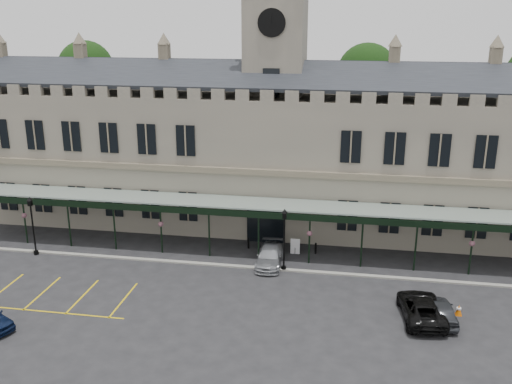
% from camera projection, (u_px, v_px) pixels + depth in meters
% --- Properties ---
extents(ground, '(140.00, 140.00, 0.00)m').
position_uv_depth(ground, '(241.00, 302.00, 38.62)').
color(ground, black).
extents(station_building, '(60.00, 10.36, 17.30)m').
position_uv_depth(station_building, '(274.00, 155.00, 51.64)').
color(station_building, slate).
rests_on(station_building, ground).
extents(clock_tower, '(5.60, 5.60, 24.80)m').
position_uv_depth(clock_tower, '(275.00, 81.00, 49.73)').
color(clock_tower, slate).
rests_on(clock_tower, ground).
extents(canopy, '(50.00, 4.10, 4.30)m').
position_uv_depth(canopy, '(259.00, 230.00, 44.92)').
color(canopy, '#8C9E93').
rests_on(canopy, ground).
extents(kerb, '(60.00, 0.40, 0.12)m').
position_uv_depth(kerb, '(255.00, 268.00, 43.77)').
color(kerb, gray).
rests_on(kerb, ground).
extents(parking_markings, '(16.00, 6.00, 0.01)m').
position_uv_depth(parking_markings, '(39.00, 296.00, 39.47)').
color(parking_markings, gold).
rests_on(parking_markings, ground).
extents(tree_behind_left, '(6.00, 6.00, 16.00)m').
position_uv_depth(tree_behind_left, '(86.00, 70.00, 61.84)').
color(tree_behind_left, '#332314').
rests_on(tree_behind_left, ground).
extents(tree_behind_mid, '(6.00, 6.00, 16.00)m').
position_uv_depth(tree_behind_mid, '(367.00, 75.00, 56.99)').
color(tree_behind_mid, '#332314').
rests_on(tree_behind_mid, ground).
extents(lamp_post_left, '(0.47, 0.47, 4.93)m').
position_uv_depth(lamp_post_left, '(32.00, 221.00, 45.44)').
color(lamp_post_left, black).
rests_on(lamp_post_left, ground).
extents(lamp_post_mid, '(0.47, 0.47, 4.97)m').
position_uv_depth(lamp_post_mid, '(284.00, 234.00, 42.57)').
color(lamp_post_mid, black).
rests_on(lamp_post_mid, ground).
extents(traffic_cone, '(0.46, 0.46, 0.73)m').
position_uv_depth(traffic_cone, '(459.00, 310.00, 36.92)').
color(traffic_cone, '#DC6106').
rests_on(traffic_cone, ground).
extents(sign_board, '(0.76, 0.07, 1.30)m').
position_uv_depth(sign_board, '(295.00, 247.00, 46.25)').
color(sign_board, black).
rests_on(sign_board, ground).
extents(bollard_left, '(0.16, 0.16, 0.90)m').
position_uv_depth(bollard_left, '(248.00, 243.00, 47.38)').
color(bollard_left, black).
rests_on(bollard_left, ground).
extents(bollard_right, '(0.16, 0.16, 0.92)m').
position_uv_depth(bollard_right, '(316.00, 248.00, 46.33)').
color(bollard_right, black).
rests_on(bollard_right, ground).
extents(car_taxi, '(2.07, 4.77, 1.37)m').
position_uv_depth(car_taxi, '(270.00, 256.00, 44.28)').
color(car_taxi, gray).
rests_on(car_taxi, ground).
extents(car_van, '(3.01, 5.59, 1.49)m').
position_uv_depth(car_van, '(421.00, 308.00, 36.40)').
color(car_van, black).
rests_on(car_van, ground).
extents(car_right_a, '(1.94, 4.17, 1.38)m').
position_uv_depth(car_right_a, '(441.00, 311.00, 36.17)').
color(car_right_a, '#33353A').
rests_on(car_right_a, ground).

